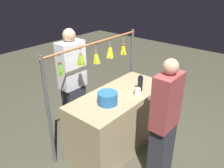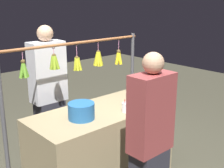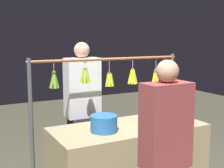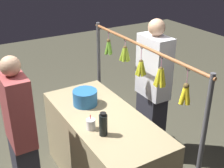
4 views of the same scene
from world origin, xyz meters
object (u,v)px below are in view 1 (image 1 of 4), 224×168
(blue_bucket, at_px, (108,98))
(customer_person, at_px, (164,124))
(vendor_person, at_px, (73,85))
(drink_cup, at_px, (138,92))
(water_bottle, at_px, (140,83))

(blue_bucket, relative_size, customer_person, 0.16)
(blue_bucket, relative_size, vendor_person, 0.15)
(drink_cup, bearing_deg, vendor_person, -71.13)
(water_bottle, bearing_deg, drink_cup, 20.85)
(blue_bucket, bearing_deg, water_bottle, 169.52)
(customer_person, bearing_deg, drink_cup, -116.19)
(blue_bucket, height_order, customer_person, customer_person)
(blue_bucket, distance_m, customer_person, 0.81)
(water_bottle, bearing_deg, vendor_person, -62.80)
(blue_bucket, bearing_deg, customer_person, 102.63)
(drink_cup, distance_m, customer_person, 0.68)
(water_bottle, relative_size, blue_bucket, 0.88)
(water_bottle, height_order, customer_person, customer_person)
(drink_cup, bearing_deg, customer_person, 63.81)
(drink_cup, distance_m, vendor_person, 1.08)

